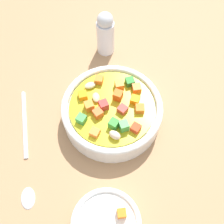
{
  "coord_description": "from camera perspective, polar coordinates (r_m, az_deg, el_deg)",
  "views": [
    {
      "loc": [
        -24.32,
        1.94,
        46.46
      ],
      "look_at": [
        0.0,
        0.0,
        2.1
      ],
      "focal_mm": 47.68,
      "sensor_mm": 36.0,
      "label": 1
    }
  ],
  "objects": [
    {
      "name": "ground_plane",
      "position": [
        0.53,
        0.0,
        -1.61
      ],
      "size": [
        140.0,
        140.0,
        2.0
      ],
      "primitive_type": "cube",
      "color": "#9E754F"
    },
    {
      "name": "soup_bowl_main",
      "position": [
        0.5,
        -0.01,
        0.17
      ],
      "size": [
        16.94,
        16.94,
        5.57
      ],
      "color": "white",
      "rests_on": "ground_plane"
    },
    {
      "name": "spoon",
      "position": [
        0.51,
        -16.22,
        -8.22
      ],
      "size": [
        21.7,
        3.6,
        0.99
      ],
      "rotation": [
        0.0,
        0.0,
        3.24
      ],
      "color": "silver",
      "rests_on": "ground_plane"
    },
    {
      "name": "side_bowl_small",
      "position": [
        0.45,
        -1.09,
        -20.76
      ],
      "size": [
        9.9,
        9.9,
        4.14
      ],
      "color": "white",
      "rests_on": "ground_plane"
    },
    {
      "name": "pepper_shaker",
      "position": [
        0.58,
        -0.83,
        14.91
      ],
      "size": [
        3.37,
        3.37,
        9.42
      ],
      "color": "silver",
      "rests_on": "ground_plane"
    }
  ]
}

